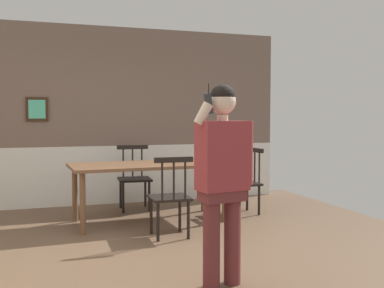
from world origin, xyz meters
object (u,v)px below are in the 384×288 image
chair_near_window (134,178)px  person_figure (223,171)px  chair_at_table_head (170,197)px  chair_by_doorway (245,182)px  dining_table (150,170)px

chair_near_window → person_figure: (0.07, -3.31, 0.47)m
person_figure → chair_at_table_head: bearing=-99.3°
chair_by_doorway → person_figure: person_figure is taller
chair_by_doorway → chair_at_table_head: bearing=121.3°
chair_at_table_head → person_figure: bearing=-89.1°
dining_table → person_figure: bearing=-89.3°
dining_table → chair_near_window: size_ratio=2.19×
dining_table → person_figure: 2.47m
chair_near_window → person_figure: bearing=95.3°
chair_near_window → dining_table: bearing=96.5°
chair_near_window → chair_by_doorway: (1.45, -0.79, -0.02)m
dining_table → chair_near_window: bearing=92.4°
chair_near_window → chair_by_doorway: size_ratio=1.02×
dining_table → chair_near_window: (-0.04, 0.85, -0.22)m
chair_near_window → person_figure: 3.34m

